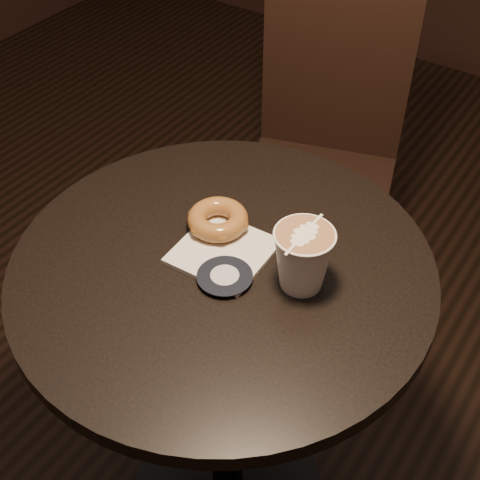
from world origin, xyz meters
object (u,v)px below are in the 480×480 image
(cafe_table, at_px, (224,339))
(latte_cup, at_px, (303,259))
(chair, at_px, (325,134))
(pastry_bag, at_px, (223,251))
(doughnut, at_px, (218,219))

(cafe_table, distance_m, latte_cup, 0.29)
(chair, relative_size, pastry_bag, 6.53)
(latte_cup, bearing_deg, pastry_bag, -174.89)
(chair, distance_m, pastry_bag, 0.75)
(chair, bearing_deg, doughnut, -96.84)
(latte_cup, bearing_deg, doughnut, 170.94)
(cafe_table, height_order, latte_cup, latte_cup)
(chair, bearing_deg, pastry_bag, -94.33)
(pastry_bag, xyz_separation_m, doughnut, (-0.04, 0.04, 0.02))
(chair, bearing_deg, latte_cup, -83.60)
(cafe_table, xyz_separation_m, pastry_bag, (-0.01, 0.02, 0.20))
(cafe_table, xyz_separation_m, latte_cup, (0.13, 0.03, 0.25))
(doughnut, bearing_deg, pastry_bag, -45.90)
(doughnut, relative_size, latte_cup, 0.99)
(pastry_bag, distance_m, latte_cup, 0.15)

